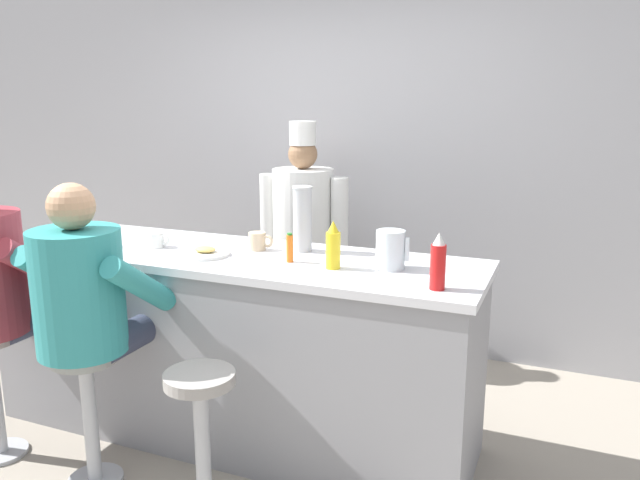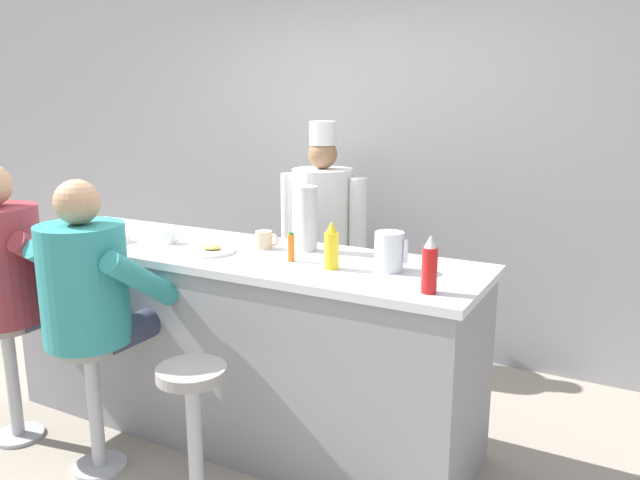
% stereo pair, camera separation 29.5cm
% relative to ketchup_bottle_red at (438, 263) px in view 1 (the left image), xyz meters
% --- Properties ---
extents(ground_plane, '(20.00, 20.00, 0.00)m').
position_rel_ketchup_bottle_red_xyz_m(ground_plane, '(-1.14, -0.15, -1.13)').
color(ground_plane, '#9E9384').
extents(wall_back, '(10.00, 0.06, 2.70)m').
position_rel_ketchup_bottle_red_xyz_m(wall_back, '(-1.14, 1.78, 0.22)').
color(wall_back, '#99999E').
rests_on(wall_back, ground_plane).
extents(diner_counter, '(2.65, 0.74, 1.02)m').
position_rel_ketchup_bottle_red_xyz_m(diner_counter, '(-1.14, 0.22, -0.62)').
color(diner_counter, gray).
rests_on(diner_counter, ground_plane).
extents(ketchup_bottle_red, '(0.06, 0.06, 0.24)m').
position_rel_ketchup_bottle_red_xyz_m(ketchup_bottle_red, '(0.00, 0.00, 0.00)').
color(ketchup_bottle_red, red).
rests_on(ketchup_bottle_red, diner_counter).
extents(mustard_bottle_yellow, '(0.07, 0.07, 0.23)m').
position_rel_ketchup_bottle_red_xyz_m(mustard_bottle_yellow, '(-0.52, 0.14, -0.01)').
color(mustard_bottle_yellow, yellow).
rests_on(mustard_bottle_yellow, diner_counter).
extents(hot_sauce_bottle_orange, '(0.03, 0.03, 0.14)m').
position_rel_ketchup_bottle_red_xyz_m(hot_sauce_bottle_orange, '(-0.75, 0.17, -0.04)').
color(hot_sauce_bottle_orange, orange).
rests_on(hot_sauce_bottle_orange, diner_counter).
extents(water_pitcher_clear, '(0.16, 0.14, 0.18)m').
position_rel_ketchup_bottle_red_xyz_m(water_pitcher_clear, '(-0.27, 0.24, -0.02)').
color(water_pitcher_clear, silver).
rests_on(water_pitcher_clear, diner_counter).
extents(breakfast_plate, '(0.24, 0.24, 0.05)m').
position_rel_ketchup_bottle_red_xyz_m(breakfast_plate, '(-1.20, 0.12, -0.10)').
color(breakfast_plate, white).
rests_on(breakfast_plate, diner_counter).
extents(cereal_bowl, '(0.16, 0.16, 0.05)m').
position_rel_ketchup_bottle_red_xyz_m(cereal_bowl, '(-1.82, 0.05, -0.09)').
color(cereal_bowl, white).
rests_on(cereal_bowl, diner_counter).
extents(coffee_mug_white, '(0.13, 0.08, 0.08)m').
position_rel_ketchup_bottle_red_xyz_m(coffee_mug_white, '(-1.54, 0.17, -0.07)').
color(coffee_mug_white, white).
rests_on(coffee_mug_white, diner_counter).
extents(coffee_mug_tan, '(0.14, 0.09, 0.09)m').
position_rel_ketchup_bottle_red_xyz_m(coffee_mug_tan, '(-1.01, 0.32, -0.07)').
color(coffee_mug_tan, beige).
rests_on(coffee_mug_tan, diner_counter).
extents(cup_stack_steel, '(0.10, 0.10, 0.34)m').
position_rel_ketchup_bottle_red_xyz_m(cup_stack_steel, '(-0.79, 0.40, 0.06)').
color(cup_stack_steel, '#B7BABF').
rests_on(cup_stack_steel, diner_counter).
extents(diner_seated_teal, '(0.61, 0.60, 1.44)m').
position_rel_ketchup_bottle_red_xyz_m(diner_seated_teal, '(-1.51, -0.40, -0.22)').
color(diner_seated_teal, '#B2B5BA').
rests_on(diner_seated_teal, ground_plane).
extents(empty_stool_round, '(0.30, 0.30, 0.67)m').
position_rel_ketchup_bottle_red_xyz_m(empty_stool_round, '(-0.90, -0.44, -0.68)').
color(empty_stool_round, '#B2B5BA').
rests_on(empty_stool_round, ground_plane).
extents(cook_in_whites_near, '(0.64, 0.41, 1.65)m').
position_rel_ketchup_bottle_red_xyz_m(cook_in_whites_near, '(-1.20, 1.32, -0.23)').
color(cook_in_whites_near, '#232328').
rests_on(cook_in_whites_near, ground_plane).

